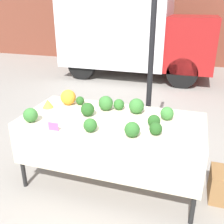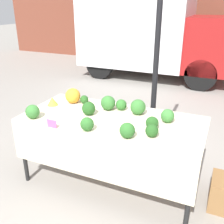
{
  "view_description": "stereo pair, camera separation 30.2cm",
  "coord_description": "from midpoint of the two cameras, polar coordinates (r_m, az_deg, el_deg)",
  "views": [
    {
      "loc": [
        0.84,
        -2.65,
        2.13
      ],
      "look_at": [
        0.0,
        0.0,
        0.95
      ],
      "focal_mm": 42.0,
      "sensor_mm": 36.0,
      "label": 1
    },
    {
      "loc": [
        1.12,
        -2.55,
        2.13
      ],
      "look_at": [
        0.0,
        0.0,
        0.95
      ],
      "focal_mm": 42.0,
      "sensor_mm": 36.0,
      "label": 2
    }
  ],
  "objects": [
    {
      "name": "broccoli_head_1",
      "position": [
        2.74,
        -7.93,
        -2.93
      ],
      "size": [
        0.15,
        0.15,
        0.15
      ],
      "color": "#2D6628",
      "rests_on": "market_table"
    },
    {
      "name": "orange_cauliflower",
      "position": [
        3.5,
        -11.96,
        3.12
      ],
      "size": [
        0.2,
        0.2,
        0.2
      ],
      "color": "orange",
      "rests_on": "market_table"
    },
    {
      "name": "romanesco_head",
      "position": [
        3.48,
        -16.25,
        1.73
      ],
      "size": [
        0.14,
        0.14,
        0.11
      ],
      "color": "#93B238",
      "rests_on": "market_table"
    },
    {
      "name": "ground_plane",
      "position": [
        3.5,
        -2.55,
        -14.59
      ],
      "size": [
        40.0,
        40.0,
        0.0
      ],
      "primitive_type": "plane",
      "color": "gray"
    },
    {
      "name": "broccoli_head_10",
      "position": [
        3.27,
        -1.1,
        1.61
      ],
      "size": [
        0.14,
        0.14,
        0.14
      ],
      "color": "#2D6628",
      "rests_on": "market_table"
    },
    {
      "name": "broccoli_head_2",
      "position": [
        3.48,
        -9.45,
        2.42
      ],
      "size": [
        0.11,
        0.11,
        0.11
      ],
      "color": "#23511E",
      "rests_on": "market_table"
    },
    {
      "name": "broccoli_head_0",
      "position": [
        2.61,
        1.1,
        -3.91
      ],
      "size": [
        0.16,
        0.16,
        0.16
      ],
      "color": "#2D6628",
      "rests_on": "market_table"
    },
    {
      "name": "broccoli_head_5",
      "position": [
        3.12,
        -20.0,
        -0.69
      ],
      "size": [
        0.16,
        0.16,
        0.16
      ],
      "color": "#387533",
      "rests_on": "market_table"
    },
    {
      "name": "broccoli_head_3",
      "position": [
        2.83,
        6.13,
        -2.02
      ],
      "size": [
        0.14,
        0.14,
        0.14
      ],
      "color": "#23511E",
      "rests_on": "market_table"
    },
    {
      "name": "tent_pole",
      "position": [
        3.45,
        5.85,
        8.69
      ],
      "size": [
        0.07,
        0.07,
        2.58
      ],
      "color": "black",
      "rests_on": "ground_plane"
    },
    {
      "name": "broccoli_head_8",
      "position": [
        2.67,
        6.33,
        -3.7
      ],
      "size": [
        0.13,
        0.13,
        0.13
      ],
      "color": "#23511E",
      "rests_on": "market_table"
    },
    {
      "name": "market_table",
      "position": [
        3.03,
        -3.27,
        -3.63
      ],
      "size": [
        2.12,
        1.0,
        0.87
      ],
      "color": "beige",
      "rests_on": "ground_plane"
    },
    {
      "name": "price_sign",
      "position": [
        2.85,
        -15.65,
        -3.15
      ],
      "size": [
        0.12,
        0.01,
        0.09
      ],
      "color": "#F45B9E",
      "rests_on": "market_table"
    },
    {
      "name": "broccoli_head_7",
      "position": [
        3.26,
        -4.03,
        1.89
      ],
      "size": [
        0.18,
        0.18,
        0.18
      ],
      "color": "#336B2D",
      "rests_on": "market_table"
    },
    {
      "name": "broccoli_head_4",
      "position": [
        3.12,
        -8.11,
        0.51
      ],
      "size": [
        0.16,
        0.16,
        0.16
      ],
      "color": "#23511E",
      "rests_on": "market_table"
    },
    {
      "name": "broccoli_head_9",
      "position": [
        3.02,
        9.13,
        -0.37
      ],
      "size": [
        0.15,
        0.15,
        0.15
      ],
      "color": "#387533",
      "rests_on": "market_table"
    },
    {
      "name": "broccoli_head_6",
      "position": [
        3.16,
        2.64,
        1.26
      ],
      "size": [
        0.19,
        0.19,
        0.19
      ],
      "color": "#336B2D",
      "rests_on": "market_table"
    },
    {
      "name": "parked_truck",
      "position": [
        8.02,
        3.32,
        16.57
      ],
      "size": [
        4.33,
        1.92,
        2.33
      ],
      "color": "silver",
      "rests_on": "ground_plane"
    }
  ]
}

